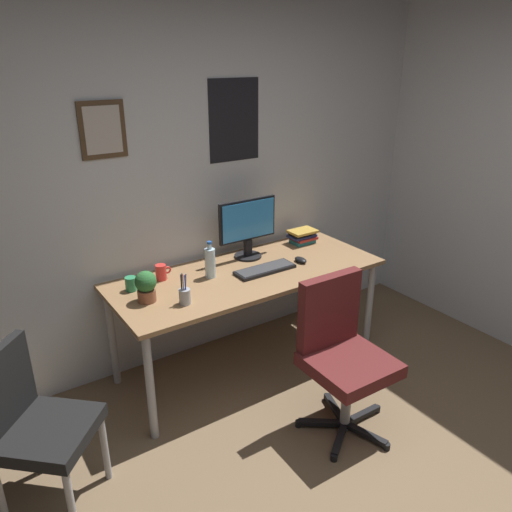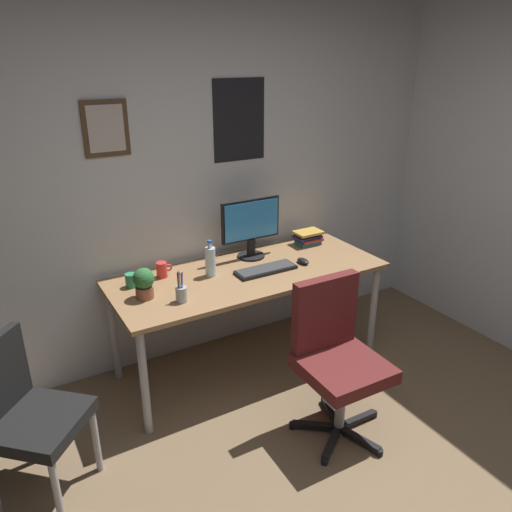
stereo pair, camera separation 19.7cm
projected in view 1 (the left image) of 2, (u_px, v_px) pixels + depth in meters
The scene contains 13 objects.
wall_back at pixel (178, 183), 3.42m from camera, with size 4.40×0.10×2.60m.
desk at pixel (248, 281), 3.44m from camera, with size 1.88×0.77×0.74m.
office_chair at pixel (341, 349), 2.92m from camera, with size 0.55×0.57×0.95m.
side_chair at pixel (33, 420), 2.39m from camera, with size 0.59×0.59×0.88m.
monitor at pixel (248, 226), 3.57m from camera, with size 0.46×0.20×0.43m.
keyboard at pixel (265, 269), 3.42m from camera, with size 0.43×0.15×0.03m.
computer_mouse at pixel (301, 260), 3.56m from camera, with size 0.06×0.11×0.04m.
water_bottle at pixel (210, 262), 3.30m from camera, with size 0.07×0.07×0.25m.
coffee_mug_near at pixel (131, 284), 3.13m from camera, with size 0.11×0.07×0.09m.
coffee_mug_far at pixel (161, 272), 3.28m from camera, with size 0.11×0.07×0.10m.
potted_plant at pixel (146, 285), 2.97m from camera, with size 0.13×0.13×0.19m.
pen_cup at pixel (185, 296), 2.96m from camera, with size 0.07×0.07×0.20m.
book_stack_left at pixel (303, 236), 3.92m from camera, with size 0.21×0.15×0.11m.
Camera 1 is at (-1.43, -0.93, 2.14)m, focal length 35.04 mm.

